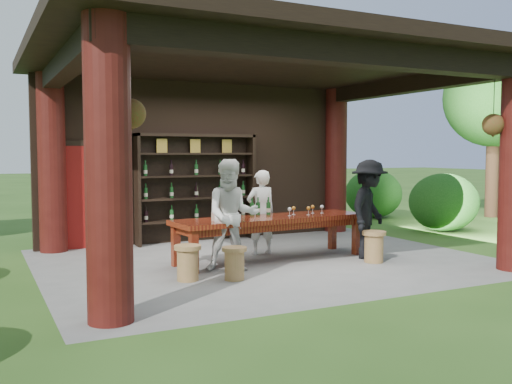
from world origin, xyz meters
name	(u,v)px	position (x,y,z in m)	size (l,w,h in m)	color
ground	(266,260)	(0.00, 0.00, 0.00)	(90.00, 90.00, 0.00)	#2D5119
pavilion	(255,136)	(-0.01, 0.43, 2.13)	(7.50, 6.00, 3.60)	slate
wine_shelf	(196,188)	(-0.36, 2.45, 1.12)	(2.53, 0.38, 2.22)	black
tasting_table	(271,223)	(0.09, 0.00, 0.63)	(3.53, 1.17, 0.75)	#4E100B
stool_near_left	(234,262)	(-1.10, -1.12, 0.25)	(0.37, 0.37, 0.48)	olive
stool_near_right	(374,246)	(1.55, -0.95, 0.28)	(0.40, 0.40, 0.53)	olive
stool_far_left	(188,262)	(-1.72, -0.87, 0.27)	(0.39, 0.39, 0.52)	olive
host	(261,212)	(0.20, 0.60, 0.76)	(0.56, 0.37, 1.53)	white
guest_woman	(232,215)	(-0.88, -0.53, 0.87)	(0.85, 0.66, 1.74)	silver
guest_man	(369,209)	(1.68, -0.62, 0.86)	(1.11, 0.64, 1.72)	black
table_bottles	(260,206)	(0.03, 0.33, 0.90)	(0.38, 0.15, 0.31)	#194C1E
table_glasses	(305,210)	(0.81, 0.05, 0.82)	(0.80, 0.27, 0.15)	silver
napkin_basket	(221,217)	(-0.92, -0.19, 0.82)	(0.26, 0.18, 0.14)	#BF6672
shrubs	(315,222)	(1.25, 0.42, 0.56)	(13.40, 9.14, 1.36)	#194C14
trees	(396,81)	(3.65, 1.07, 3.37)	(21.20, 10.42, 4.80)	#3F2819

